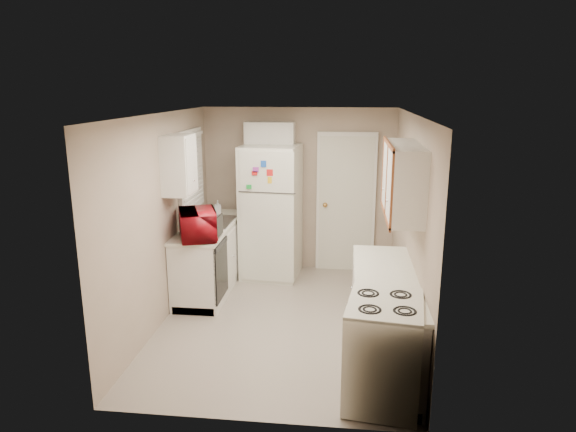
# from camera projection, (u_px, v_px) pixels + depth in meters

# --- Properties ---
(floor) EXTENTS (3.80, 3.80, 0.00)m
(floor) POSITION_uv_depth(u_px,v_px,m) (283.00, 320.00, 6.06)
(floor) COLOR #B1A596
(floor) RESTS_ON ground
(ceiling) EXTENTS (3.80, 3.80, 0.00)m
(ceiling) POSITION_uv_depth(u_px,v_px,m) (283.00, 114.00, 5.47)
(ceiling) COLOR white
(ceiling) RESTS_ON floor
(wall_left) EXTENTS (3.80, 3.80, 0.00)m
(wall_left) POSITION_uv_depth(u_px,v_px,m) (163.00, 219.00, 5.92)
(wall_left) COLOR tan
(wall_left) RESTS_ON floor
(wall_right) EXTENTS (3.80, 3.80, 0.00)m
(wall_right) POSITION_uv_depth(u_px,v_px,m) (410.00, 226.00, 5.61)
(wall_right) COLOR tan
(wall_right) RESTS_ON floor
(wall_back) EXTENTS (2.80, 2.80, 0.00)m
(wall_back) POSITION_uv_depth(u_px,v_px,m) (299.00, 190.00, 7.60)
(wall_back) COLOR tan
(wall_back) RESTS_ON floor
(wall_front) EXTENTS (2.80, 2.80, 0.00)m
(wall_front) POSITION_uv_depth(u_px,v_px,m) (253.00, 286.00, 3.94)
(wall_front) COLOR tan
(wall_front) RESTS_ON floor
(left_counter) EXTENTS (0.60, 1.80, 0.90)m
(left_counter) POSITION_uv_depth(u_px,v_px,m) (211.00, 257.00, 6.94)
(left_counter) COLOR silver
(left_counter) RESTS_ON floor
(dishwasher) EXTENTS (0.03, 0.58, 0.72)m
(dishwasher) POSITION_uv_depth(u_px,v_px,m) (221.00, 270.00, 6.32)
(dishwasher) COLOR black
(dishwasher) RESTS_ON floor
(sink) EXTENTS (0.54, 0.74, 0.16)m
(sink) POSITION_uv_depth(u_px,v_px,m) (212.00, 225.00, 6.98)
(sink) COLOR gray
(sink) RESTS_ON left_counter
(microwave) EXTENTS (0.70, 0.54, 0.41)m
(microwave) POSITION_uv_depth(u_px,v_px,m) (198.00, 226.00, 6.18)
(microwave) COLOR maroon
(microwave) RESTS_ON left_counter
(soap_bottle) EXTENTS (0.11, 0.11, 0.20)m
(soap_bottle) POSITION_uv_depth(u_px,v_px,m) (218.00, 207.00, 7.39)
(soap_bottle) COLOR beige
(soap_bottle) RESTS_ON left_counter
(window_blinds) EXTENTS (0.10, 0.98, 1.08)m
(window_blinds) POSITION_uv_depth(u_px,v_px,m) (191.00, 170.00, 6.83)
(window_blinds) COLOR silver
(window_blinds) RESTS_ON wall_left
(upper_cabinet_left) EXTENTS (0.30, 0.45, 0.70)m
(upper_cabinet_left) POSITION_uv_depth(u_px,v_px,m) (179.00, 165.00, 5.97)
(upper_cabinet_left) COLOR silver
(upper_cabinet_left) RESTS_ON wall_left
(refrigerator) EXTENTS (0.85, 0.83, 1.90)m
(refrigerator) POSITION_uv_depth(u_px,v_px,m) (271.00, 212.00, 7.31)
(refrigerator) COLOR silver
(refrigerator) RESTS_ON floor
(cabinet_over_fridge) EXTENTS (0.70, 0.30, 0.40)m
(cabinet_over_fridge) POSITION_uv_depth(u_px,v_px,m) (270.00, 136.00, 7.30)
(cabinet_over_fridge) COLOR silver
(cabinet_over_fridge) RESTS_ON wall_back
(interior_door) EXTENTS (0.86, 0.06, 2.08)m
(interior_door) POSITION_uv_depth(u_px,v_px,m) (346.00, 203.00, 7.53)
(interior_door) COLOR silver
(interior_door) RESTS_ON floor
(right_counter) EXTENTS (0.60, 2.00, 0.90)m
(right_counter) POSITION_uv_depth(u_px,v_px,m) (384.00, 320.00, 5.06)
(right_counter) COLOR silver
(right_counter) RESTS_ON floor
(stove) EXTENTS (0.72, 0.84, 0.93)m
(stove) POSITION_uv_depth(u_px,v_px,m) (383.00, 351.00, 4.43)
(stove) COLOR silver
(stove) RESTS_ON floor
(upper_cabinet_right) EXTENTS (0.30, 1.20, 0.70)m
(upper_cabinet_right) POSITION_uv_depth(u_px,v_px,m) (404.00, 180.00, 5.00)
(upper_cabinet_right) COLOR silver
(upper_cabinet_right) RESTS_ON wall_right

